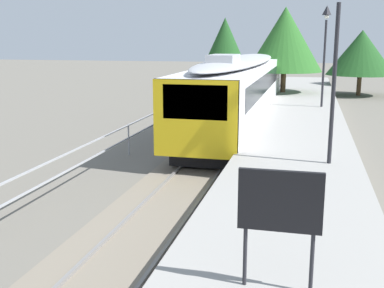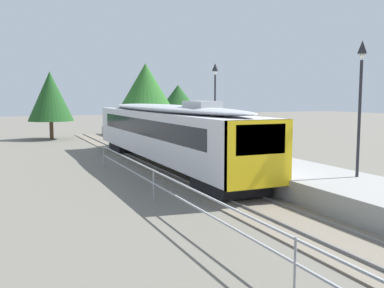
{
  "view_description": "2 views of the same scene",
  "coord_description": "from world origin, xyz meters",
  "px_view_note": "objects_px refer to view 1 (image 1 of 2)",
  "views": [
    {
      "loc": [
        3.56,
        3.61,
        4.49
      ],
      "look_at": [
        0.4,
        16.45,
        1.6
      ],
      "focal_mm": 44.84,
      "sensor_mm": 36.0,
      "label": 1
    },
    {
      "loc": [
        -8.69,
        5.03,
        4.09
      ],
      "look_at": [
        -1.0,
        22.45,
        2.0
      ],
      "focal_mm": 40.52,
      "sensor_mm": 36.0,
      "label": 2
    }
  ],
  "objects_px": {
    "commuter_train": "(240,85)",
    "platform_lamp_far_end": "(325,37)",
    "platform_lamp_mid_platform": "(337,35)",
    "platform_notice_board": "(280,205)"
  },
  "relations": [
    {
      "from": "commuter_train",
      "to": "platform_lamp_mid_platform",
      "type": "relative_size",
      "value": 3.83
    },
    {
      "from": "platform_notice_board",
      "to": "commuter_train",
      "type": "bearing_deg",
      "value": 99.96
    },
    {
      "from": "commuter_train",
      "to": "platform_lamp_far_end",
      "type": "xyz_separation_m",
      "value": [
        4.22,
        1.95,
        2.47
      ]
    },
    {
      "from": "commuter_train",
      "to": "platform_lamp_mid_platform",
      "type": "bearing_deg",
      "value": -68.34
    },
    {
      "from": "commuter_train",
      "to": "platform_notice_board",
      "type": "xyz_separation_m",
      "value": [
        3.23,
        -18.41,
        0.04
      ]
    },
    {
      "from": "platform_lamp_far_end",
      "to": "platform_notice_board",
      "type": "height_order",
      "value": "platform_lamp_far_end"
    },
    {
      "from": "platform_lamp_mid_platform",
      "to": "platform_lamp_far_end",
      "type": "relative_size",
      "value": 1.0
    },
    {
      "from": "platform_lamp_far_end",
      "to": "platform_lamp_mid_platform",
      "type": "bearing_deg",
      "value": -90.0
    },
    {
      "from": "commuter_train",
      "to": "platform_notice_board",
      "type": "relative_size",
      "value": 11.39
    },
    {
      "from": "commuter_train",
      "to": "platform_lamp_far_end",
      "type": "distance_m",
      "value": 5.27
    }
  ]
}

